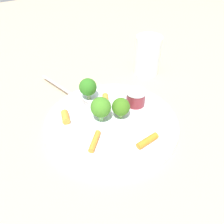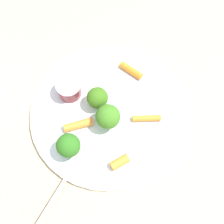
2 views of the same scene
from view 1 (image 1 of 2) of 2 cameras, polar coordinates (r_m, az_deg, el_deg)
name	(u,v)px [view 1 (image 1 of 2)]	position (r m, az deg, el deg)	size (l,w,h in m)	color
ground_plane	(111,124)	(0.56, -0.16, -2.97)	(2.40, 2.40, 0.00)	tan
plate	(111,122)	(0.56, -0.16, -2.52)	(0.31, 0.31, 0.01)	white
sauce_cup	(136,98)	(0.59, 5.72, 3.41)	(0.05, 0.05, 0.04)	maroon
broccoli_floret_0	(88,87)	(0.61, -5.81, 5.95)	(0.05, 0.05, 0.06)	#85A86E
broccoli_floret_1	(121,107)	(0.55, 2.23, 1.13)	(0.04, 0.04, 0.05)	#8CC167
broccoli_floret_2	(101,107)	(0.54, -2.69, 1.09)	(0.05, 0.05, 0.06)	#83B96E
carrot_stick_0	(105,102)	(0.60, -1.60, 2.44)	(0.02, 0.02, 0.06)	orange
carrot_stick_1	(95,141)	(0.50, -4.20, -7.01)	(0.01, 0.01, 0.06)	orange
carrot_stick_2	(65,117)	(0.56, -11.14, -1.19)	(0.02, 0.02, 0.04)	orange
carrot_stick_3	(147,141)	(0.50, 8.52, -6.83)	(0.01, 0.01, 0.05)	orange
fork	(64,90)	(0.67, -11.43, 5.29)	(0.19, 0.06, 0.00)	#C0B3B6
drinking_glass	(148,55)	(0.74, 8.58, 13.29)	(0.08, 0.08, 0.12)	silver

